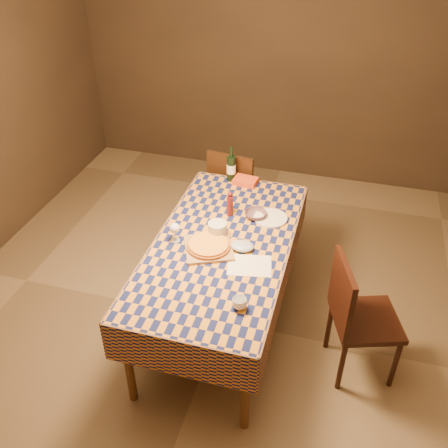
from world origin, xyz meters
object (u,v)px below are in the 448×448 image
object	(u,v)px
dining_table	(222,252)
wine_bottle	(231,168)
white_plate	(270,218)
chair_far	(235,190)
pizza	(209,245)
chair_right	(355,313)
cutting_board	(209,248)
bowl	(256,215)

from	to	relation	value
dining_table	wine_bottle	xyz separation A→B (m)	(-0.17, 0.86, 0.19)
wine_bottle	white_plate	distance (m)	0.65
dining_table	white_plate	world-z (taller)	white_plate
white_plate	chair_far	bearing A→B (deg)	122.57
pizza	chair_right	size ratio (longest dim) A/B	0.41
cutting_board	bowl	world-z (taller)	bowl
wine_bottle	white_plate	bearing A→B (deg)	-47.98
dining_table	chair_right	distance (m)	0.99
pizza	chair_far	distance (m)	1.23
chair_far	dining_table	bearing A→B (deg)	-79.97
cutting_board	bowl	size ratio (longest dim) A/B	1.96
dining_table	pizza	bearing A→B (deg)	-129.01
bowl	chair_right	distance (m)	1.01
bowl	wine_bottle	xyz separation A→B (m)	(-0.32, 0.49, 0.09)
bowl	chair_far	distance (m)	0.86
wine_bottle	chair_far	world-z (taller)	wine_bottle
pizza	white_plate	size ratio (longest dim) A/B	1.50
white_plate	chair_far	xyz separation A→B (m)	(-0.46, 0.72, -0.25)
dining_table	cutting_board	size ratio (longest dim) A/B	5.83
pizza	wine_bottle	xyz separation A→B (m)	(-0.09, 0.95, 0.08)
chair_far	cutting_board	bearing A→B (deg)	-84.03
pizza	chair_right	xyz separation A→B (m)	(1.03, -0.09, -0.28)
dining_table	chair_right	bearing A→B (deg)	-10.41
dining_table	wine_bottle	size ratio (longest dim) A/B	6.09
bowl	white_plate	world-z (taller)	bowl
white_plate	wine_bottle	bearing A→B (deg)	132.02
cutting_board	bowl	distance (m)	0.51
pizza	cutting_board	bearing A→B (deg)	-45.00
white_plate	chair_right	distance (m)	0.93
pizza	wine_bottle	size ratio (longest dim) A/B	1.25
dining_table	chair_far	distance (m)	1.13
bowl	wine_bottle	size ratio (longest dim) A/B	0.53
wine_bottle	white_plate	xyz separation A→B (m)	(0.43, -0.48, -0.11)
cutting_board	chair_right	size ratio (longest dim) A/B	0.34
pizza	chair_right	bearing A→B (deg)	-4.92
dining_table	white_plate	distance (m)	0.47
cutting_board	dining_table	bearing A→B (deg)	50.99
chair_far	chair_right	world-z (taller)	same
dining_table	bowl	distance (m)	0.41
dining_table	chair_right	xyz separation A→B (m)	(0.96, -0.18, -0.17)
bowl	chair_right	xyz separation A→B (m)	(0.80, -0.55, -0.27)
dining_table	chair_far	xyz separation A→B (m)	(-0.20, 1.10, -0.17)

